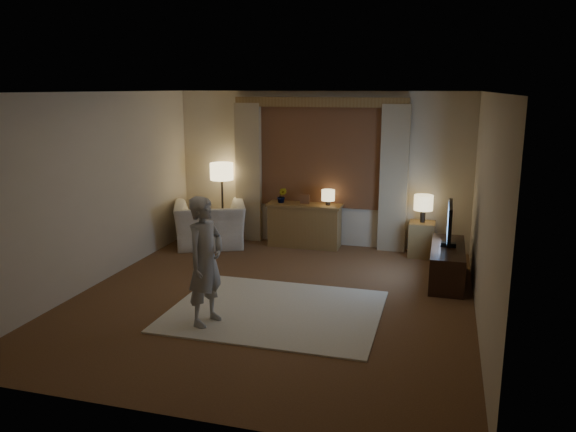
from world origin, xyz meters
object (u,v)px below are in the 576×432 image
(side_table, at_px, (422,239))
(person, at_px, (206,261))
(sideboard, at_px, (305,226))
(tv_stand, at_px, (447,264))
(armchair, at_px, (210,225))

(side_table, height_order, person, person)
(sideboard, height_order, side_table, sideboard)
(sideboard, distance_m, person, 3.48)
(side_table, bearing_deg, tv_stand, -70.26)
(armchair, relative_size, person, 0.79)
(armchair, height_order, person, person)
(sideboard, bearing_deg, side_table, -1.47)
(armchair, relative_size, tv_stand, 0.83)
(armchair, xyz_separation_m, person, (1.27, -3.02, 0.38))
(sideboard, xyz_separation_m, side_table, (1.95, -0.05, -0.07))
(sideboard, height_order, armchair, armchair)
(tv_stand, bearing_deg, side_table, 109.74)
(tv_stand, height_order, person, person)
(tv_stand, xyz_separation_m, person, (-2.63, -2.27, 0.50))
(armchair, bearing_deg, tv_stand, 144.92)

